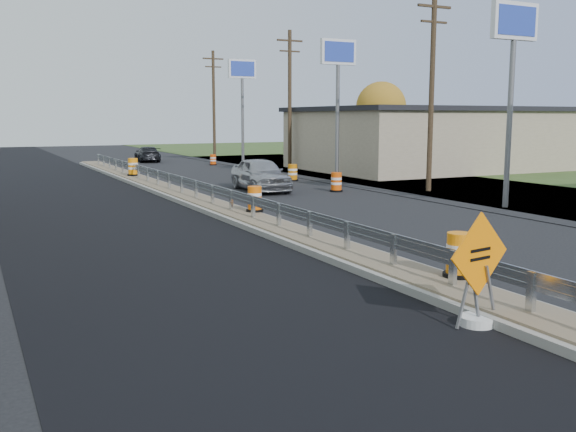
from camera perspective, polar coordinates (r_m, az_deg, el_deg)
name	(u,v)px	position (r m, az deg, el deg)	size (l,w,h in m)	color
ground	(310,244)	(18.24, 1.93, -2.50)	(140.00, 140.00, 0.00)	black
milled_overlay	(89,209)	(26.28, -17.28, 0.58)	(7.20, 120.00, 0.01)	black
median	(213,206)	(25.44, -6.72, 0.90)	(1.60, 55.00, 0.23)	gray
guardrail	(204,188)	(26.30, -7.49, 2.49)	(0.10, 46.15, 0.72)	silver
retail_building_near	(436,138)	(46.37, 13.05, 6.78)	(18.50, 12.50, 4.27)	tan
pylon_sign_south	(514,41)	(26.87, 19.42, 14.50)	(2.20, 0.30, 7.90)	slate
pylon_sign_mid	(338,65)	(37.11, 4.47, 13.22)	(2.20, 0.30, 7.90)	slate
pylon_sign_north	(242,79)	(49.61, -4.10, 12.08)	(2.20, 0.30, 7.90)	slate
utility_pole_smid	(432,88)	(31.86, 12.66, 11.01)	(1.90, 0.26, 9.40)	#473523
utility_pole_nmid	(290,97)	(44.51, 0.16, 10.51)	(1.90, 0.26, 9.40)	#473523
utility_pole_north	(214,102)	(58.28, -6.61, 10.03)	(1.90, 0.26, 9.40)	#473523
tree_far_yellow	(381,107)	(60.55, 8.27, 9.57)	(4.62, 4.62, 6.86)	#473523
caution_sign	(478,297)	(11.52, 16.50, -6.96)	(1.43, 0.60, 1.98)	white
barrel_median_near	(459,256)	(13.95, 14.93, -3.43)	(0.64, 0.64, 0.94)	black
barrel_median_mid	(255,199)	(22.91, -2.98, 1.48)	(0.62, 0.62, 0.91)	black
barrel_median_far	(133,167)	(38.26, -13.61, 4.23)	(0.69, 0.69, 1.01)	black
barrel_shoulder_near	(336,182)	(31.19, 4.32, 3.00)	(0.64, 0.64, 0.93)	black
barrel_shoulder_mid	(293,173)	(36.43, 0.41, 3.85)	(0.64, 0.64, 0.94)	black
barrel_shoulder_far	(213,160)	(49.05, -6.68, 4.97)	(0.55, 0.55, 0.81)	black
car_silver	(260,174)	(31.49, -2.46, 3.73)	(1.92, 4.77, 1.62)	#A8A7AC
car_dark_far	(147,154)	(53.86, -12.38, 5.40)	(1.73, 4.25, 1.23)	black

